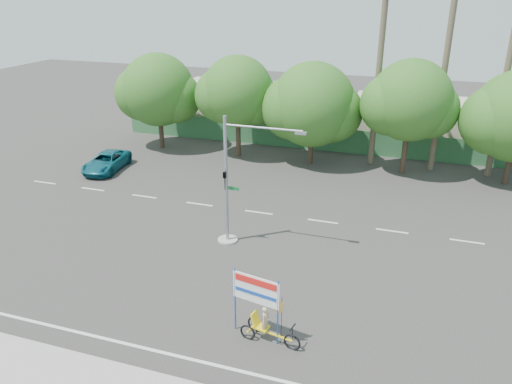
% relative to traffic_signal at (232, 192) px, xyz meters
% --- Properties ---
extents(ground, '(120.00, 120.00, 0.00)m').
position_rel_traffic_signal_xyz_m(ground, '(2.20, -3.98, -2.92)').
color(ground, '#33302D').
rests_on(ground, ground).
extents(fence, '(38.00, 0.08, 2.00)m').
position_rel_traffic_signal_xyz_m(fence, '(2.20, 17.52, -1.92)').
color(fence, '#336B3D').
rests_on(fence, ground).
extents(building_left, '(12.00, 8.00, 4.00)m').
position_rel_traffic_signal_xyz_m(building_left, '(-7.80, 22.02, -0.92)').
color(building_left, beige).
rests_on(building_left, ground).
extents(building_right, '(14.00, 8.00, 3.60)m').
position_rel_traffic_signal_xyz_m(building_right, '(10.20, 22.02, -1.12)').
color(building_right, beige).
rests_on(building_right, ground).
extents(tree_far_left, '(7.14, 6.00, 7.96)m').
position_rel_traffic_signal_xyz_m(tree_far_left, '(-11.85, 14.02, 1.84)').
color(tree_far_left, '#473828').
rests_on(tree_far_left, ground).
extents(tree_left, '(6.66, 5.60, 8.07)m').
position_rel_traffic_signal_xyz_m(tree_left, '(-4.85, 14.02, 2.14)').
color(tree_left, '#473828').
rests_on(tree_left, ground).
extents(tree_center, '(7.62, 6.40, 7.85)m').
position_rel_traffic_signal_xyz_m(tree_center, '(1.14, 14.02, 1.55)').
color(tree_center, '#473828').
rests_on(tree_center, ground).
extents(tree_right, '(6.90, 5.80, 8.36)m').
position_rel_traffic_signal_xyz_m(tree_right, '(8.15, 14.02, 2.32)').
color(tree_right, '#473828').
rests_on(tree_right, ground).
extents(palm_tall, '(3.73, 3.79, 17.45)m').
position_rel_traffic_signal_xyz_m(palm_tall, '(10.20, 15.52, 7.55)').
color(palm_tall, '#70604C').
rests_on(palm_tall, ground).
extents(palm_mid, '(3.73, 3.79, 15.45)m').
position_rel_traffic_signal_xyz_m(palm_mid, '(14.20, 15.52, 6.48)').
color(palm_mid, '#70604C').
rests_on(palm_mid, ground).
extents(palm_short, '(3.73, 3.79, 14.45)m').
position_rel_traffic_signal_xyz_m(palm_short, '(5.70, 15.52, 5.94)').
color(palm_short, '#70604C').
rests_on(palm_short, ground).
extents(traffic_signal, '(4.72, 1.10, 7.00)m').
position_rel_traffic_signal_xyz_m(traffic_signal, '(0.00, 0.00, 0.00)').
color(traffic_signal, gray).
rests_on(traffic_signal, ground).
extents(trike_billboard, '(2.92, 0.97, 2.90)m').
position_rel_traffic_signal_xyz_m(trike_billboard, '(3.98, -7.19, -1.75)').
color(trike_billboard, black).
rests_on(trike_billboard, ground).
extents(pickup_truck, '(2.75, 5.01, 1.33)m').
position_rel_traffic_signal_xyz_m(pickup_truck, '(-13.05, 7.64, -2.25)').
color(pickup_truck, '#0E5665').
rests_on(pickup_truck, ground).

